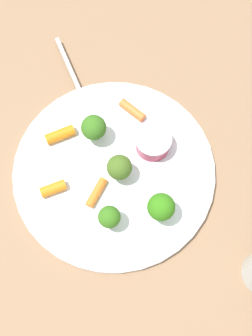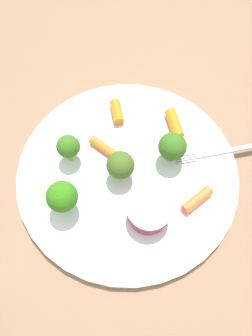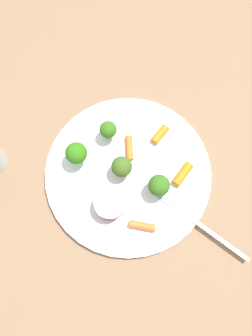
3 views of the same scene
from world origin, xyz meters
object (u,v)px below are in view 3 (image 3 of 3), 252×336
(plate, at_px, (128,174))
(carrot_stick_0, at_px, (129,148))
(fork, at_px, (201,226))
(carrot_stick_1, at_px, (183,174))
(broccoli_floret_3, at_px, (122,167))
(broccoli_floret_0, at_px, (108,130))
(broccoli_floret_1, at_px, (76,153))
(broccoli_floret_2, at_px, (159,186))
(carrot_stick_3, at_px, (142,226))
(carrot_stick_2, at_px, (160,134))
(sauce_cup, at_px, (110,205))

(plate, distance_m, carrot_stick_0, 0.05)
(carrot_stick_0, relative_size, fork, 0.26)
(carrot_stick_0, height_order, carrot_stick_1, carrot_stick_1)
(broccoli_floret_3, bearing_deg, broccoli_floret_0, -58.97)
(plate, distance_m, carrot_stick_1, 0.10)
(broccoli_floret_1, height_order, carrot_stick_0, broccoli_floret_1)
(broccoli_floret_1, xyz_separation_m, broccoli_floret_2, (-0.15, 0.03, -0.00))
(broccoli_floret_3, bearing_deg, carrot_stick_3, 121.07)
(carrot_stick_2, xyz_separation_m, fork, (-0.10, 0.15, -0.01))
(sauce_cup, height_order, fork, sauce_cup)
(plate, bearing_deg, carrot_stick_1, -171.62)
(broccoli_floret_2, bearing_deg, plate, -19.86)
(sauce_cup, distance_m, broccoli_floret_1, 0.11)
(carrot_stick_2, bearing_deg, plate, 61.83)
(plate, relative_size, broccoli_floret_1, 5.60)
(broccoli_floret_0, xyz_separation_m, carrot_stick_1, (-0.15, 0.05, -0.02))
(broccoli_floret_0, xyz_separation_m, carrot_stick_0, (-0.04, 0.02, -0.02))
(broccoli_floret_2, height_order, fork, broccoli_floret_2)
(carrot_stick_1, bearing_deg, fork, 119.02)
(plate, distance_m, broccoli_floret_0, 0.09)
(broccoli_floret_1, xyz_separation_m, carrot_stick_0, (-0.09, -0.04, -0.03))
(broccoli_floret_0, height_order, broccoli_floret_1, broccoli_floret_1)
(sauce_cup, relative_size, carrot_stick_1, 1.20)
(carrot_stick_2, bearing_deg, broccoli_floret_3, 55.97)
(sauce_cup, bearing_deg, fork, 179.21)
(broccoli_floret_2, distance_m, fork, 0.10)
(broccoli_floret_1, relative_size, broccoli_floret_2, 1.07)
(plate, bearing_deg, broccoli_floret_0, -51.95)
(sauce_cup, height_order, carrot_stick_0, sauce_cup)
(carrot_stick_3, bearing_deg, broccoli_floret_1, -35.44)
(sauce_cup, xyz_separation_m, broccoli_floret_0, (0.03, -0.13, 0.01))
(carrot_stick_1, bearing_deg, carrot_stick_2, -52.09)
(sauce_cup, bearing_deg, plate, -105.71)
(sauce_cup, xyz_separation_m, carrot_stick_2, (-0.06, -0.15, -0.01))
(broccoli_floret_0, xyz_separation_m, fork, (-0.19, 0.13, -0.03))
(carrot_stick_2, bearing_deg, broccoli_floret_2, 97.64)
(broccoli_floret_0, distance_m, carrot_stick_0, 0.05)
(broccoli_floret_1, bearing_deg, carrot_stick_2, -151.37)
(sauce_cup, height_order, carrot_stick_1, sauce_cup)
(sauce_cup, relative_size, carrot_stick_3, 1.20)
(sauce_cup, xyz_separation_m, carrot_stick_0, (-0.01, -0.11, -0.01))
(sauce_cup, xyz_separation_m, broccoli_floret_3, (-0.01, -0.07, 0.01))
(broccoli_floret_3, height_order, carrot_stick_3, broccoli_floret_3)
(sauce_cup, xyz_separation_m, broccoli_floret_1, (0.08, -0.07, 0.02))
(carrot_stick_0, distance_m, carrot_stick_3, 0.15)
(broccoli_floret_2, distance_m, carrot_stick_1, 0.06)
(carrot_stick_3, bearing_deg, carrot_stick_2, -90.28)
(fork, bearing_deg, broccoli_floret_1, -17.77)
(broccoli_floret_3, distance_m, carrot_stick_0, 0.05)
(broccoli_floret_2, height_order, carrot_stick_2, broccoli_floret_2)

